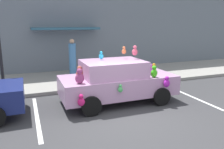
# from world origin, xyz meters

# --- Properties ---
(ground_plane) EXTENTS (60.00, 60.00, 0.00)m
(ground_plane) POSITION_xyz_m (0.00, 0.00, 0.00)
(ground_plane) COLOR #38383A
(sidewalk) EXTENTS (24.00, 4.00, 0.15)m
(sidewalk) POSITION_xyz_m (0.00, 5.00, 0.07)
(sidewalk) COLOR gray
(sidewalk) RESTS_ON ground
(storefront_building) EXTENTS (24.00, 1.25, 6.40)m
(storefront_building) POSITION_xyz_m (-0.01, 7.14, 3.19)
(storefront_building) COLOR slate
(storefront_building) RESTS_ON ground
(parking_stripe_front) EXTENTS (0.12, 3.60, 0.01)m
(parking_stripe_front) POSITION_xyz_m (3.28, 1.00, 0.00)
(parking_stripe_front) COLOR silver
(parking_stripe_front) RESTS_ON ground
(parking_stripe_rear) EXTENTS (0.12, 3.60, 0.01)m
(parking_stripe_rear) POSITION_xyz_m (-2.54, 1.00, 0.00)
(parking_stripe_rear) COLOR silver
(parking_stripe_rear) RESTS_ON ground
(plush_covered_car) EXTENTS (4.12, 2.08, 2.04)m
(plush_covered_car) POSITION_xyz_m (0.29, 1.32, 0.80)
(plush_covered_car) COLOR #BC8DB6
(plush_covered_car) RESTS_ON ground
(teddy_bear_on_sidewalk) EXTENTS (0.42, 0.35, 0.80)m
(teddy_bear_on_sidewalk) POSITION_xyz_m (2.46, 3.83, 0.52)
(teddy_bear_on_sidewalk) COLOR pink
(teddy_bear_on_sidewalk) RESTS_ON sidewalk
(pedestrian_near_shopfront) EXTENTS (0.36, 0.36, 1.91)m
(pedestrian_near_shopfront) POSITION_xyz_m (-0.45, 5.50, 1.04)
(pedestrian_near_shopfront) COLOR teal
(pedestrian_near_shopfront) RESTS_ON sidewalk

